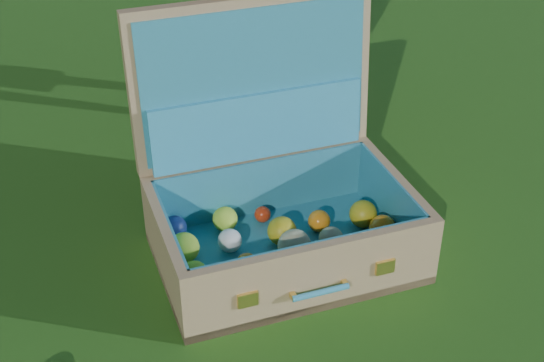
{
  "coord_description": "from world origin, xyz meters",
  "views": [
    {
      "loc": [
        -0.38,
        -1.19,
        1.11
      ],
      "look_at": [
        0.19,
        0.14,
        0.17
      ],
      "focal_mm": 50.0,
      "sensor_mm": 36.0,
      "label": 1
    }
  ],
  "objects": [
    {
      "name": "ground",
      "position": [
        0.0,
        0.0,
        0.0
      ],
      "size": [
        60.0,
        60.0,
        0.0
      ],
      "primitive_type": "plane",
      "color": "#215114",
      "rests_on": "ground"
    },
    {
      "name": "suitcase",
      "position": [
        0.19,
        0.14,
        0.16
      ],
      "size": [
        0.6,
        0.49,
        0.55
      ],
      "rotation": [
        0.0,
        0.0,
        -0.07
      ],
      "color": "tan",
      "rests_on": "ground"
    }
  ]
}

